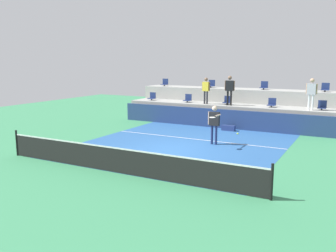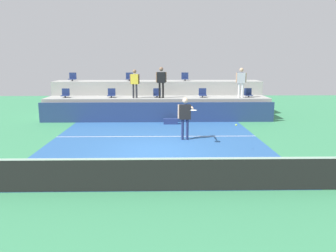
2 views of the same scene
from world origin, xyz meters
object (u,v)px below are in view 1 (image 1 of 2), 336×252
object	(u,v)px
stadium_chair_upper_far_left	(165,83)
tennis_ball	(238,134)
stadium_chair_lower_left	(188,99)
stadium_chair_upper_right	(264,86)
tennis_player	(214,121)
spectator_in_grey	(312,91)
stadium_chair_lower_center	(227,101)
stadium_chair_lower_far_left	(152,97)
stadium_chair_lower_right	(272,103)
stadium_chair_upper_far_right	(325,88)
spectator_leaning_on_rail	(206,88)
equipment_bag	(228,128)
stadium_chair_upper_left	(211,84)
stadium_chair_lower_far_right	(322,106)
spectator_in_white	(230,87)

from	to	relation	value
stadium_chair_upper_far_left	tennis_ball	bearing A→B (deg)	-47.84
stadium_chair_lower_left	stadium_chair_upper_right	world-z (taller)	stadium_chair_upper_right
tennis_player	spectator_in_grey	distance (m)	6.32
stadium_chair_lower_center	stadium_chair_upper_far_left	world-z (taller)	stadium_chair_upper_far_left
stadium_chair_lower_far_left	stadium_chair_lower_right	xyz separation A→B (m)	(8.02, 0.00, 0.00)
stadium_chair_upper_far_right	stadium_chair_upper_far_left	bearing A→B (deg)	180.00
stadium_chair_lower_right	stadium_chair_lower_center	bearing A→B (deg)	180.00
stadium_chair_upper_far_left	stadium_chair_lower_far_left	bearing A→B (deg)	-89.79
stadium_chair_upper_far_right	spectator_leaning_on_rail	size ratio (longest dim) A/B	0.32
spectator_leaning_on_rail	tennis_ball	xyz separation A→B (m)	(4.28, -7.06, -1.19)
stadium_chair_lower_right	stadium_chair_upper_far_left	world-z (taller)	stadium_chair_upper_far_left
stadium_chair_lower_far_left	spectator_in_grey	bearing A→B (deg)	-2.16
spectator_leaning_on_rail	stadium_chair_upper_far_right	bearing A→B (deg)	18.40
stadium_chair_lower_far_left	spectator_leaning_on_rail	bearing A→B (deg)	-5.38
equipment_bag	spectator_in_grey	bearing A→B (deg)	19.76
tennis_player	tennis_ball	bearing A→B (deg)	-48.25
stadium_chair_upper_far_right	tennis_player	distance (m)	8.41
stadium_chair_lower_center	stadium_chair_upper_far_right	distance (m)	5.67
stadium_chair_upper_left	spectator_leaning_on_rail	distance (m)	2.24
stadium_chair_lower_right	spectator_in_grey	world-z (taller)	spectator_in_grey
stadium_chair_lower_far_right	tennis_player	bearing A→B (deg)	-126.81
tennis_player	spectator_in_white	world-z (taller)	spectator_in_white
stadium_chair_lower_far_left	stadium_chair_lower_center	bearing A→B (deg)	0.00
equipment_bag	stadium_chair_upper_right	bearing A→B (deg)	74.48
stadium_chair_lower_far_right	equipment_bag	bearing A→B (deg)	-158.20
stadium_chair_lower_far_right	equipment_bag	size ratio (longest dim) A/B	0.68
stadium_chair_lower_center	spectator_leaning_on_rail	size ratio (longest dim) A/B	0.32
stadium_chair_lower_far_left	stadium_chair_upper_far_left	distance (m)	1.99
stadium_chair_lower_left	tennis_player	world-z (taller)	tennis_player
stadium_chair_upper_far_left	stadium_chair_upper_far_right	xyz separation A→B (m)	(10.65, 0.00, 0.00)
stadium_chair_lower_far_right	stadium_chair_upper_far_right	world-z (taller)	stadium_chair_upper_far_right
stadium_chair_lower_far_right	spectator_in_white	xyz separation A→B (m)	(-5.12, -0.38, 0.85)
spectator_in_white	spectator_in_grey	xyz separation A→B (m)	(4.58, 0.00, -0.03)
tennis_player	stadium_chair_upper_right	bearing A→B (deg)	86.16
stadium_chair_lower_right	stadium_chair_upper_far_left	size ratio (longest dim) A/B	1.00
stadium_chair_lower_center	tennis_ball	size ratio (longest dim) A/B	7.65
stadium_chair_upper_far_left	spectator_leaning_on_rail	xyz separation A→B (m)	(4.08, -2.18, -0.10)
stadium_chair_lower_left	stadium_chair_upper_far_left	distance (m)	3.34
tennis_player	spectator_in_grey	xyz separation A→B (m)	(3.56, 5.10, 1.15)
stadium_chair_lower_right	spectator_in_grey	distance (m)	2.33
equipment_bag	stadium_chair_upper_far_right	bearing A→B (deg)	38.67
stadium_chair_upper_far_left	tennis_player	bearing A→B (deg)	-47.73
stadium_chair_upper_right	stadium_chair_lower_far_right	bearing A→B (deg)	-26.49
stadium_chair_lower_far_left	equipment_bag	world-z (taller)	stadium_chair_lower_far_left
stadium_chair_lower_left	spectator_in_white	bearing A→B (deg)	-7.50
stadium_chair_upper_right	spectator_in_grey	bearing A→B (deg)	-35.44
stadium_chair_lower_center	spectator_in_grey	world-z (taller)	spectator_in_grey
stadium_chair_lower_far_left	tennis_player	size ratio (longest dim) A/B	0.28
stadium_chair_upper_left	equipment_bag	distance (m)	4.93
stadium_chair_upper_far_right	equipment_bag	size ratio (longest dim) A/B	0.68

